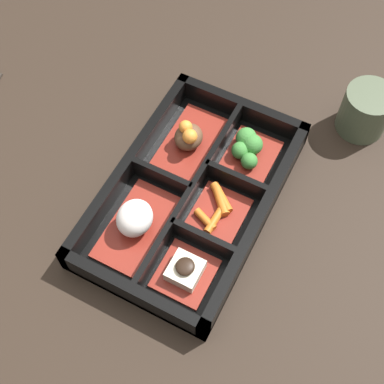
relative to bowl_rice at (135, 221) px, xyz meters
The scene contains 9 objects.
ground_plane 0.09m from the bowl_rice, 30.62° to the right, with size 3.00×3.00×0.00m, color black.
bento_base 0.09m from the bowl_rice, 30.62° to the right, with size 0.33×0.21×0.01m.
bento_rim 0.09m from the bowl_rice, 31.70° to the right, with size 0.33×0.21×0.04m.
bowl_rice is the anchor object (origin of this frame).
bowl_stew 0.15m from the bowl_rice, ahead, with size 0.13×0.07×0.05m.
bowl_tofu 0.09m from the bowl_rice, 107.85° to the right, with size 0.07×0.07×0.03m.
bowl_carrots 0.11m from the bowl_rice, 51.12° to the right, with size 0.08×0.07×0.02m.
bowl_greens 0.19m from the bowl_rice, 25.42° to the right, with size 0.09×0.07×0.04m.
tea_cup 0.37m from the bowl_rice, 34.34° to the right, with size 0.07×0.07×0.07m.
Camera 1 is at (-0.32, -0.16, 0.65)m, focal length 50.00 mm.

